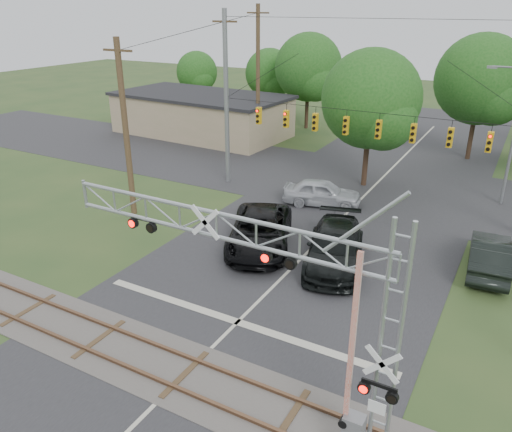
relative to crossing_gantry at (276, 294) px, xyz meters
The scene contains 14 objects.
ground 6.02m from the crossing_gantry, 155.60° to the right, with size 160.00×160.00×0.00m, color #2C4620.
road_main 10.17m from the crossing_gantry, 113.34° to the left, with size 14.00×90.00×0.02m, color #29292C.
road_cross 23.10m from the crossing_gantry, 99.16° to the left, with size 90.00×12.00×0.02m, color #29292C.
railroad_track 5.77m from the crossing_gantry, behind, with size 90.00×3.20×0.17m.
crossing_gantry is the anchor object (origin of this frame).
traffic_signal_span 18.60m from the crossing_gantry, 98.53° to the left, with size 19.34×0.36×11.50m.
pickup_black 12.41m from the crossing_gantry, 120.68° to the left, with size 3.03×6.57×1.83m, color black.
car_dark 11.14m from the crossing_gantry, 101.03° to the left, with size 2.57×6.32×1.83m, color black.
sedan_silver 18.56m from the crossing_gantry, 107.61° to the left, with size 1.94×4.83×1.64m, color #B6B9BE.
suv_dark 14.51m from the crossing_gantry, 70.76° to the left, with size 1.79×5.13×1.69m, color black.
commercial_building 37.09m from the crossing_gantry, 128.11° to the left, with size 17.07×9.43×3.87m.
streetlight 23.49m from the crossing_gantry, 79.63° to the left, with size 2.27×0.24×8.52m.
utility_poles 21.04m from the crossing_gantry, 91.07° to the left, with size 27.16×28.95×13.77m.
treeline 31.47m from the crossing_gantry, 91.83° to the left, with size 56.99×22.96×9.85m.
Camera 1 is at (8.72, -8.69, 11.71)m, focal length 35.00 mm.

